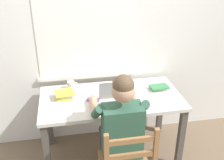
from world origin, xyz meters
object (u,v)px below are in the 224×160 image
at_px(laptop, 117,100).
at_px(computer_mouse, 147,106).
at_px(coffee_mug_white, 71,85).
at_px(coffee_mug_dark, 116,86).
at_px(desk, 111,105).
at_px(landscape_photo_print, 93,100).
at_px(seated_person, 120,127).
at_px(book_stack_main, 65,95).
at_px(book_stack_side, 159,87).

relative_size(laptop, computer_mouse, 3.30).
relative_size(coffee_mug_white, coffee_mug_dark, 0.98).
bearing_deg(computer_mouse, desk, 140.12).
relative_size(laptop, coffee_mug_dark, 2.78).
bearing_deg(coffee_mug_white, laptop, -44.12).
bearing_deg(landscape_photo_print, computer_mouse, -8.15).
relative_size(desk, coffee_mug_dark, 12.20).
xyz_separation_m(desk, computer_mouse, (0.30, -0.25, 0.12)).
relative_size(laptop, landscape_photo_print, 2.54).
xyz_separation_m(seated_person, laptop, (0.03, 0.28, 0.11)).
bearing_deg(landscape_photo_print, coffee_mug_dark, 48.67).
distance_m(laptop, book_stack_main, 0.55).
height_order(desk, book_stack_side, book_stack_side).
relative_size(seated_person, book_stack_side, 6.21).
distance_m(coffee_mug_dark, landscape_photo_print, 0.32).
height_order(laptop, book_stack_side, laptop).
distance_m(coffee_mug_white, coffee_mug_dark, 0.48).
bearing_deg(book_stack_main, seated_person, -46.83).
bearing_deg(coffee_mug_white, coffee_mug_dark, -12.88).
distance_m(coffee_mug_dark, book_stack_main, 0.55).
xyz_separation_m(desk, coffee_mug_dark, (0.08, 0.14, 0.14)).
distance_m(book_stack_side, landscape_photo_print, 0.73).
distance_m(computer_mouse, coffee_mug_white, 0.86).
height_order(laptop, computer_mouse, laptop).
height_order(desk, computer_mouse, computer_mouse).
bearing_deg(computer_mouse, book_stack_main, 157.74).
bearing_deg(seated_person, coffee_mug_dark, 82.42).
bearing_deg(computer_mouse, coffee_mug_dark, 119.57).
distance_m(desk, computer_mouse, 0.41).
xyz_separation_m(computer_mouse, landscape_photo_print, (-0.49, 0.23, -0.02)).
bearing_deg(coffee_mug_white, landscape_photo_print, -53.46).
height_order(seated_person, coffee_mug_white, seated_person).
height_order(computer_mouse, book_stack_main, book_stack_main).
height_order(laptop, coffee_mug_dark, laptop).
bearing_deg(laptop, landscape_photo_print, 148.08).
xyz_separation_m(coffee_mug_dark, landscape_photo_print, (-0.27, -0.17, -0.04)).
height_order(computer_mouse, landscape_photo_print, computer_mouse).
distance_m(coffee_mug_white, book_stack_side, 0.95).
bearing_deg(coffee_mug_white, book_stack_side, -10.73).
height_order(desk, laptop, laptop).
relative_size(coffee_mug_white, book_stack_side, 0.58).
xyz_separation_m(coffee_mug_white, coffee_mug_dark, (0.47, -0.11, -0.00)).
bearing_deg(coffee_mug_dark, book_stack_main, -171.65).
relative_size(desk, coffee_mug_white, 12.41).
bearing_deg(coffee_mug_white, seated_person, -60.30).
relative_size(seated_person, landscape_photo_print, 9.60).
bearing_deg(book_stack_side, seated_person, -136.41).
height_order(desk, seated_person, seated_person).
distance_m(computer_mouse, book_stack_side, 0.40).
bearing_deg(landscape_photo_print, desk, 23.61).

